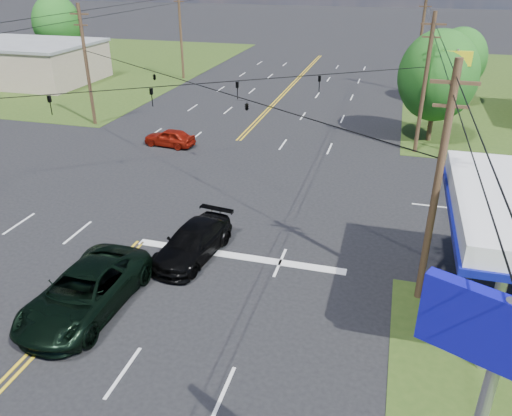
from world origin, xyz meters
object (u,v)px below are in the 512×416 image
(pole_se, at_px, (437,187))
(polesign_se, at_px, (488,392))
(retail_nw, at_px, (23,63))
(pickup_dkgreen, at_px, (85,291))
(pole_right_far, at_px, (420,41))
(tree_right_a, at_px, (438,76))
(pole_ne, at_px, (425,83))
(tree_far_l, at_px, (57,23))
(tree_right_b, at_px, (459,59))
(suv_black, at_px, (193,242))
(pole_nw, at_px, (87,64))
(pole_left_far, at_px, (181,32))

(pole_se, distance_m, polesign_se, 11.67)
(retail_nw, bearing_deg, pickup_dkgreen, -49.21)
(pole_right_far, height_order, tree_right_a, pole_right_far)
(pole_ne, relative_size, tree_far_l, 1.09)
(tree_right_b, height_order, suv_black, tree_right_b)
(retail_nw, xyz_separation_m, pole_se, (43.00, -31.00, 2.92))
(pole_nw, height_order, pickup_dkgreen, pole_nw)
(pole_left_far, bearing_deg, tree_right_b, -7.72)
(tree_far_l, bearing_deg, polesign_se, -49.44)
(tree_right_a, xyz_separation_m, polesign_se, (-1.00, -32.57, 1.59))
(retail_nw, distance_m, tree_right_a, 45.21)
(pole_right_far, relative_size, tree_far_l, 1.15)
(tree_right_a, distance_m, tree_far_l, 50.16)
(tree_right_b, height_order, polesign_se, polesign_se)
(retail_nw, distance_m, tree_right_b, 46.60)
(pole_left_far, height_order, pickup_dkgreen, pole_left_far)
(tree_right_b, bearing_deg, pole_right_far, 131.19)
(pole_right_far, relative_size, tree_right_a, 1.22)
(pickup_dkgreen, bearing_deg, retail_nw, 132.30)
(tree_far_l, relative_size, polesign_se, 1.07)
(suv_black, height_order, polesign_se, polesign_se)
(retail_nw, relative_size, pole_nw, 1.68)
(pole_left_far, relative_size, pickup_dkgreen, 1.60)
(pole_right_far, bearing_deg, polesign_se, -90.00)
(retail_nw, relative_size, pole_se, 1.68)
(retail_nw, xyz_separation_m, pickup_dkgreen, (30.50, -35.34, -1.13))
(pickup_dkgreen, height_order, suv_black, pickup_dkgreen)
(pole_ne, height_order, tree_far_l, pole_ne)
(pole_nw, height_order, suv_black, pole_nw)
(tree_right_b, relative_size, pickup_dkgreen, 1.13)
(polesign_se, bearing_deg, suv_black, 129.65)
(pole_se, xyz_separation_m, pole_nw, (-26.00, 18.00, 0.00))
(tree_right_a, height_order, tree_right_b, tree_right_a)
(pole_se, xyz_separation_m, polesign_se, (0.00, -11.57, 1.55))
(pole_right_far, bearing_deg, pole_ne, -90.00)
(pole_nw, bearing_deg, polesign_se, -48.67)
(pole_nw, relative_size, tree_right_a, 1.16)
(tree_right_a, height_order, pickup_dkgreen, tree_right_a)
(pole_ne, xyz_separation_m, pickup_dkgreen, (-12.50, -22.34, -4.04))
(pole_left_far, height_order, tree_right_a, pole_left_far)
(pole_nw, relative_size, pole_left_far, 0.95)
(pole_right_far, bearing_deg, pole_se, -90.00)
(pole_nw, bearing_deg, pole_right_far, 36.16)
(pole_right_far, distance_m, polesign_se, 48.58)
(tree_right_a, xyz_separation_m, tree_far_l, (-46.00, 20.00, 0.33))
(pole_se, bearing_deg, pickup_dkgreen, -160.84)
(retail_nw, distance_m, pole_se, 53.09)
(tree_far_l, bearing_deg, pole_se, -42.34)
(pole_se, xyz_separation_m, tree_right_b, (3.50, 33.00, -0.70))
(pole_ne, height_order, suv_black, pole_ne)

